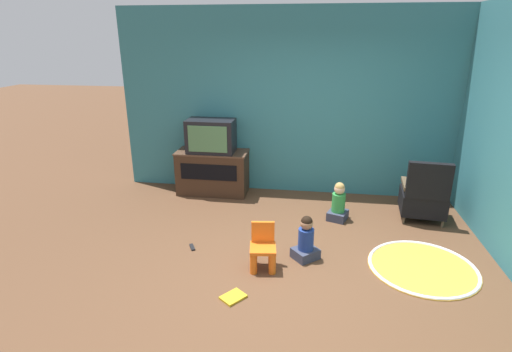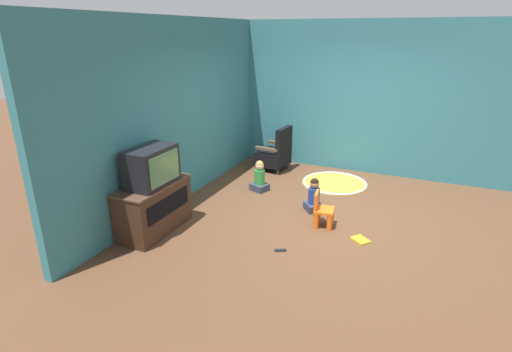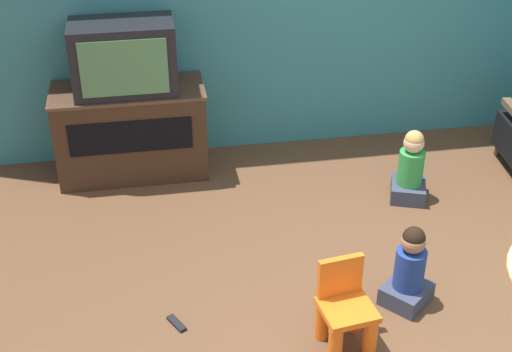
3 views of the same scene
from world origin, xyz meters
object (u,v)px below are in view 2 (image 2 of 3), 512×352
(television, at_px, (151,166))
(child_watching_left, at_px, (260,178))
(child_watching_center, at_px, (314,197))
(book, at_px, (361,240))
(remote_control, at_px, (280,250))
(black_armchair, at_px, (275,154))
(yellow_kid_chair, at_px, (322,212))
(tv_cabinet, at_px, (154,207))

(television, distance_m, child_watching_left, 2.20)
(television, bearing_deg, child_watching_center, -49.30)
(child_watching_left, distance_m, child_watching_center, 1.17)
(child_watching_center, bearing_deg, television, 90.08)
(television, xyz_separation_m, child_watching_left, (1.96, -0.70, -0.71))
(television, xyz_separation_m, book, (0.87, -2.65, -0.94))
(child_watching_center, relative_size, remote_control, 3.46)
(child_watching_left, relative_size, child_watching_center, 1.03)
(television, relative_size, book, 2.56)
(television, xyz_separation_m, black_armchair, (3.11, -0.53, -0.62))
(book, xyz_separation_m, remote_control, (-0.69, 0.88, -0.00))
(child_watching_center, bearing_deg, remote_control, 138.19)
(television, xyz_separation_m, remote_control, (0.19, -1.77, -0.94))
(black_armchair, relative_size, book, 3.09)
(television, relative_size, remote_control, 4.78)
(television, bearing_deg, yellow_kid_chair, -62.17)
(tv_cabinet, bearing_deg, remote_control, -84.02)
(television, distance_m, black_armchair, 3.21)
(child_watching_left, distance_m, book, 2.24)
(black_armchair, height_order, book, black_armchair)
(child_watching_left, distance_m, remote_control, 2.08)
(yellow_kid_chair, xyz_separation_m, child_watching_center, (0.46, 0.26, 0.02))
(black_armchair, height_order, child_watching_left, black_armchair)
(tv_cabinet, bearing_deg, book, -71.92)
(tv_cabinet, xyz_separation_m, child_watching_center, (1.55, -1.82, -0.13))
(remote_control, bearing_deg, yellow_kid_chair, -136.18)
(black_armchair, relative_size, remote_control, 5.77)
(tv_cabinet, height_order, child_watching_center, tv_cabinet)
(television, bearing_deg, tv_cabinet, 90.00)
(yellow_kid_chair, height_order, book, yellow_kid_chair)
(television, bearing_deg, child_watching_left, -19.69)
(remote_control, bearing_deg, child_watching_left, -87.14)
(tv_cabinet, relative_size, child_watching_left, 2.06)
(black_armchair, xyz_separation_m, child_watching_center, (-1.56, -1.27, -0.11))
(child_watching_center, distance_m, remote_control, 1.38)
(yellow_kid_chair, distance_m, child_watching_left, 1.62)
(black_armchair, distance_m, child_watching_left, 1.17)
(tv_cabinet, relative_size, book, 3.94)
(child_watching_center, relative_size, book, 1.85)
(yellow_kid_chair, bearing_deg, television, 110.00)
(tv_cabinet, distance_m, yellow_kid_chair, 2.36)
(television, relative_size, yellow_kid_chair, 1.43)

